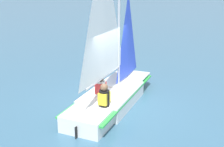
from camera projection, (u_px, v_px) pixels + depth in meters
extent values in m
plane|color=#38607A|center=(112.00, 104.00, 9.44)|extent=(260.00, 260.00, 0.00)
cube|color=white|center=(112.00, 97.00, 9.36)|extent=(2.74, 1.83, 0.48)
cube|color=white|center=(130.00, 81.00, 10.93)|extent=(1.18, 0.95, 0.48)
cube|color=white|center=(87.00, 121.00, 7.79)|extent=(1.25, 1.37, 0.48)
cube|color=green|center=(112.00, 93.00, 9.31)|extent=(4.69, 2.18, 0.05)
cube|color=silver|center=(125.00, 79.00, 10.39)|extent=(2.26, 1.64, 0.04)
cylinder|color=#B7B7BC|center=(119.00, 15.00, 9.05)|extent=(0.08, 0.08, 4.81)
cylinder|color=#B7B7BC|center=(104.00, 77.00, 8.55)|extent=(2.34, 0.48, 0.07)
pyramid|color=white|center=(104.00, 9.00, 7.92)|extent=(2.22, 0.44, 3.98)
pyramid|color=blue|center=(128.00, 35.00, 10.04)|extent=(1.54, 0.32, 3.05)
cube|color=black|center=(76.00, 133.00, 7.30)|extent=(0.08, 0.04, 0.34)
cube|color=black|center=(101.00, 102.00, 9.01)|extent=(0.32, 0.28, 0.45)
cylinder|color=white|center=(101.00, 89.00, 8.86)|extent=(0.35, 0.35, 0.50)
cube|color=red|center=(101.00, 88.00, 8.85)|extent=(0.38, 0.31, 0.35)
sphere|color=brown|center=(101.00, 78.00, 8.75)|extent=(0.22, 0.22, 0.22)
cube|color=black|center=(104.00, 114.00, 8.23)|extent=(0.32, 0.28, 0.45)
cylinder|color=black|center=(104.00, 99.00, 8.08)|extent=(0.35, 0.35, 0.50)
cube|color=yellow|center=(104.00, 98.00, 8.08)|extent=(0.38, 0.31, 0.35)
sphere|color=brown|center=(104.00, 87.00, 7.98)|extent=(0.22, 0.22, 0.22)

